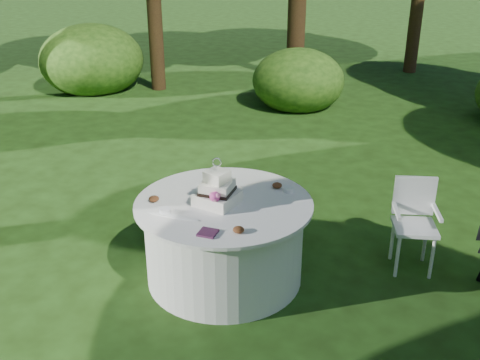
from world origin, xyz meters
name	(u,v)px	position (x,y,z in m)	size (l,w,h in m)	color
ground	(225,277)	(0.00, 0.00, 0.00)	(80.00, 80.00, 0.00)	#1B320D
napkins	(208,233)	(0.08, -0.57, 0.78)	(0.14, 0.14, 0.02)	#471E3B
feather_plume	(173,216)	(-0.29, -0.40, 0.78)	(0.48, 0.07, 0.01)	white
table	(224,240)	(0.00, 0.00, 0.39)	(1.56, 1.56, 0.77)	white
cake	(217,192)	(-0.04, -0.05, 0.88)	(0.39, 0.39, 0.43)	white
chair	(414,217)	(1.58, 0.78, 0.51)	(0.47, 0.46, 0.87)	white
votives	(222,191)	(-0.08, 0.17, 0.79)	(0.97, 0.95, 0.04)	white
petal_cups	(224,203)	(0.03, -0.07, 0.79)	(1.03, 0.99, 0.05)	#562D16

